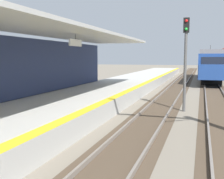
% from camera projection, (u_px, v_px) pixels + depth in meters
% --- Properties ---
extents(station_platform, '(5.00, 80.00, 0.91)m').
position_uv_depth(station_platform, '(90.00, 98.00, 17.60)').
color(station_platform, '#B7B5AD').
rests_on(station_platform, ground).
extents(station_building_with_canopy, '(4.85, 24.00, 4.43)m').
position_uv_depth(station_building_with_canopy, '(19.00, 65.00, 13.46)').
color(station_building_with_canopy, '#4C4C4C').
rests_on(station_building_with_canopy, ground).
extents(track_pair_nearest_platform, '(2.34, 120.00, 0.16)m').
position_uv_depth(track_pair_nearest_platform, '(167.00, 99.00, 20.06)').
color(track_pair_nearest_platform, '#4C3D2D').
rests_on(track_pair_nearest_platform, ground).
extents(track_pair_middle, '(2.34, 120.00, 0.16)m').
position_uv_depth(track_pair_middle, '(217.00, 101.00, 19.02)').
color(track_pair_middle, '#4C3D2D').
rests_on(track_pair_middle, ground).
extents(approaching_train, '(2.93, 19.60, 4.76)m').
position_uv_depth(approaching_train, '(211.00, 64.00, 35.90)').
color(approaching_train, navy).
rests_on(approaching_train, ground).
extents(rail_signal_post, '(0.32, 0.34, 5.20)m').
position_uv_depth(rail_signal_post, '(186.00, 55.00, 15.24)').
color(rail_signal_post, '#4C4C4C').
rests_on(rail_signal_post, ground).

